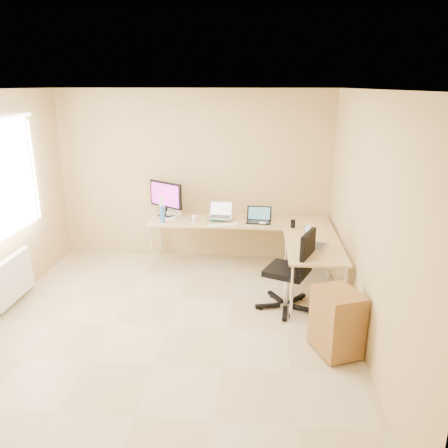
# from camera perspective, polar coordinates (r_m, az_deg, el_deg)

# --- Properties ---
(floor) EXTENTS (4.50, 4.50, 0.00)m
(floor) POSITION_cam_1_polar(r_m,az_deg,el_deg) (5.21, -7.19, -13.05)
(floor) COLOR tan
(floor) RESTS_ON ground
(ceiling) EXTENTS (4.50, 4.50, 0.00)m
(ceiling) POSITION_cam_1_polar(r_m,az_deg,el_deg) (4.49, -8.50, 16.87)
(ceiling) COLOR white
(ceiling) RESTS_ON ground
(wall_back) EXTENTS (4.50, 0.00, 4.50)m
(wall_back) POSITION_cam_1_polar(r_m,az_deg,el_deg) (6.84, -3.86, 6.22)
(wall_back) COLOR tan
(wall_back) RESTS_ON ground
(wall_front) EXTENTS (4.50, 0.00, 4.50)m
(wall_front) POSITION_cam_1_polar(r_m,az_deg,el_deg) (2.70, -17.99, -13.12)
(wall_front) COLOR tan
(wall_front) RESTS_ON ground
(wall_right) EXTENTS (0.00, 4.50, 4.50)m
(wall_right) POSITION_cam_1_polar(r_m,az_deg,el_deg) (4.72, 18.01, 0.16)
(wall_right) COLOR tan
(wall_right) RESTS_ON ground
(desk_main) EXTENTS (2.65, 0.70, 0.73)m
(desk_main) POSITION_cam_1_polar(r_m,az_deg,el_deg) (6.64, 2.02, -2.49)
(desk_main) COLOR tan
(desk_main) RESTS_ON ground
(desk_return) EXTENTS (0.70, 1.30, 0.73)m
(desk_return) POSITION_cam_1_polar(r_m,az_deg,el_deg) (5.75, 11.37, -6.12)
(desk_return) COLOR tan
(desk_return) RESTS_ON ground
(monitor) EXTENTS (0.63, 0.51, 0.53)m
(monitor) POSITION_cam_1_polar(r_m,az_deg,el_deg) (6.72, -7.53, 3.25)
(monitor) COLOR black
(monitor) RESTS_ON desk_main
(book_stack) EXTENTS (0.24, 0.31, 0.05)m
(book_stack) POSITION_cam_1_polar(r_m,az_deg,el_deg) (6.57, -0.99, 0.86)
(book_stack) COLOR #168575
(book_stack) RESTS_ON desk_main
(laptop_center) EXTENTS (0.37, 0.30, 0.23)m
(laptop_center) POSITION_cam_1_polar(r_m,az_deg,el_deg) (6.44, -0.50, 1.78)
(laptop_center) COLOR #BCBCBC
(laptop_center) RESTS_ON desk_main
(laptop_black) EXTENTS (0.38, 0.29, 0.22)m
(laptop_black) POSITION_cam_1_polar(r_m,az_deg,el_deg) (6.39, 4.52, 1.17)
(laptop_black) COLOR black
(laptop_black) RESTS_ON desk_main
(keyboard) EXTENTS (0.43, 0.24, 0.02)m
(keyboard) POSITION_cam_1_polar(r_m,az_deg,el_deg) (6.25, -0.16, -0.14)
(keyboard) COLOR white
(keyboard) RESTS_ON desk_main
(mouse) EXTENTS (0.11, 0.07, 0.04)m
(mouse) POSITION_cam_1_polar(r_m,az_deg,el_deg) (6.34, 5.02, 0.14)
(mouse) COLOR white
(mouse) RESTS_ON desk_main
(mug) EXTENTS (0.11, 0.11, 0.08)m
(mug) POSITION_cam_1_polar(r_m,az_deg,el_deg) (6.45, -3.81, 0.70)
(mug) COLOR white
(mug) RESTS_ON desk_main
(cd_stack) EXTENTS (0.13, 0.13, 0.03)m
(cd_stack) POSITION_cam_1_polar(r_m,az_deg,el_deg) (6.52, -4.00, 0.61)
(cd_stack) COLOR #B9B9BD
(cd_stack) RESTS_ON desk_main
(water_bottle) EXTENTS (0.09, 0.09, 0.24)m
(water_bottle) POSITION_cam_1_polar(r_m,az_deg,el_deg) (6.43, -7.99, 1.25)
(water_bottle) COLOR #2D70B9
(water_bottle) RESTS_ON desk_main
(papers) EXTENTS (0.25, 0.33, 0.01)m
(papers) POSITION_cam_1_polar(r_m,az_deg,el_deg) (6.67, -7.34, 0.80)
(papers) COLOR white
(papers) RESTS_ON desk_main
(white_box) EXTENTS (0.27, 0.24, 0.08)m
(white_box) POSITION_cam_1_polar(r_m,az_deg,el_deg) (6.82, -6.63, 1.54)
(white_box) COLOR white
(white_box) RESTS_ON desk_main
(desk_fan) EXTENTS (0.24, 0.24, 0.29)m
(desk_fan) POSITION_cam_1_polar(r_m,az_deg,el_deg) (6.80, -7.40, 2.37)
(desk_fan) COLOR white
(desk_fan) RESTS_ON desk_main
(black_cup) EXTENTS (0.07, 0.07, 0.11)m
(black_cup) POSITION_cam_1_polar(r_m,az_deg,el_deg) (6.24, 8.92, 0.05)
(black_cup) COLOR black
(black_cup) RESTS_ON desk_main
(laptop_return) EXTENTS (0.40, 0.36, 0.22)m
(laptop_return) POSITION_cam_1_polar(r_m,az_deg,el_deg) (5.55, 11.92, -1.76)
(laptop_return) COLOR #A7A3BB
(laptop_return) RESTS_ON desk_return
(office_chair) EXTENTS (0.82, 0.82, 1.04)m
(office_chair) POSITION_cam_1_polar(r_m,az_deg,el_deg) (5.40, 8.18, -5.98)
(office_chair) COLOR black
(office_chair) RESTS_ON ground
(cabinet) EXTENTS (0.54, 0.58, 0.66)m
(cabinet) POSITION_cam_1_polar(r_m,az_deg,el_deg) (4.69, 14.43, -12.12)
(cabinet) COLOR brown
(cabinet) RESTS_ON ground
(radiator) EXTENTS (0.09, 0.80, 0.55)m
(radiator) POSITION_cam_1_polar(r_m,az_deg,el_deg) (6.10, -25.69, -6.34)
(radiator) COLOR white
(radiator) RESTS_ON ground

